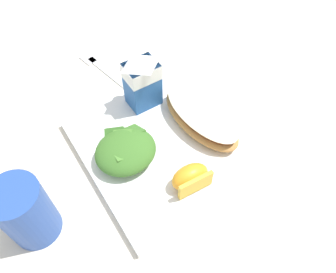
% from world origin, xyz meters
% --- Properties ---
extents(ground, '(3.00, 3.00, 0.00)m').
position_xyz_m(ground, '(0.00, 0.00, 0.00)').
color(ground, beige).
extents(white_plate, '(0.28, 0.28, 0.02)m').
position_xyz_m(white_plate, '(0.00, 0.00, 0.01)').
color(white_plate, white).
rests_on(white_plate, ground).
extents(cheesy_pizza_bread, '(0.09, 0.17, 0.04)m').
position_xyz_m(cheesy_pizza_bread, '(0.07, -0.00, 0.03)').
color(cheesy_pizza_bread, '#B77F42').
rests_on(cheesy_pizza_bread, white_plate).
extents(green_salad_pile, '(0.10, 0.10, 0.04)m').
position_xyz_m(green_salad_pile, '(-0.08, 0.01, 0.04)').
color(green_salad_pile, '#3D7028').
rests_on(green_salad_pile, white_plate).
extents(milk_carton, '(0.06, 0.04, 0.11)m').
position_xyz_m(milk_carton, '(0.01, 0.10, 0.08)').
color(milk_carton, '#23569E').
rests_on(milk_carton, white_plate).
extents(orange_wedge_front, '(0.06, 0.04, 0.04)m').
position_xyz_m(orange_wedge_front, '(-0.02, -0.09, 0.04)').
color(orange_wedge_front, orange).
rests_on(orange_wedge_front, white_plate).
extents(metal_fork, '(0.05, 0.19, 0.01)m').
position_xyz_m(metal_fork, '(-0.01, 0.23, 0.00)').
color(metal_fork, silver).
rests_on(metal_fork, ground).
extents(drinking_blue_cup, '(0.07, 0.07, 0.11)m').
position_xyz_m(drinking_blue_cup, '(-0.24, -0.02, 0.05)').
color(drinking_blue_cup, '#284CA3').
rests_on(drinking_blue_cup, ground).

